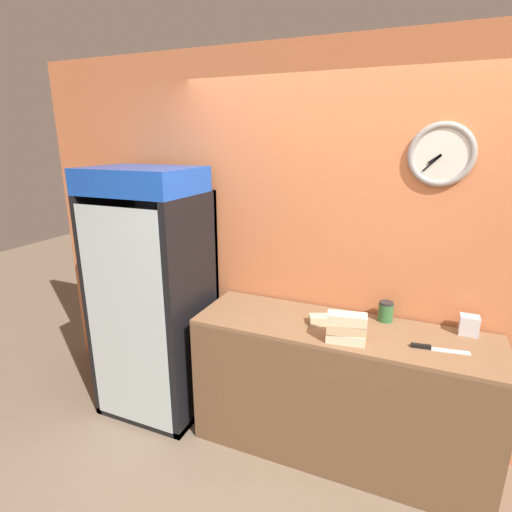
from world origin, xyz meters
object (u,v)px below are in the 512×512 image
object	(u,v)px
beverage_cooler	(156,281)
sandwich_flat_left	(328,320)
sandwich_stack_top	(347,319)
napkin_dispenser	(469,325)
sandwich_stack_middle	(346,328)
sandwich_stack_bottom	(346,337)
condiment_jar	(386,311)
chefs_knife	(432,348)

from	to	relation	value
beverage_cooler	sandwich_flat_left	world-z (taller)	beverage_cooler
sandwich_stack_top	napkin_dispenser	size ratio (longest dim) A/B	2.00
sandwich_stack_top	sandwich_flat_left	world-z (taller)	sandwich_stack_top
sandwich_stack_middle	sandwich_stack_bottom	bearing A→B (deg)	0.00
sandwich_stack_bottom	sandwich_stack_middle	xyz separation A→B (m)	(0.00, 0.00, 0.06)
condiment_jar	sandwich_flat_left	bearing A→B (deg)	-150.21
beverage_cooler	chefs_knife	xyz separation A→B (m)	(1.95, -0.08, -0.10)
sandwich_stack_top	beverage_cooler	bearing A→B (deg)	172.87
sandwich_stack_top	sandwich_stack_middle	bearing A→B (deg)	0.00
beverage_cooler	chefs_knife	distance (m)	1.96
beverage_cooler	condiment_jar	size ratio (longest dim) A/B	14.44
beverage_cooler	sandwich_stack_top	world-z (taller)	beverage_cooler
beverage_cooler	chefs_knife	bearing A→B (deg)	-2.25
sandwich_stack_bottom	sandwich_stack_middle	bearing A→B (deg)	0.00
sandwich_flat_left	napkin_dispenser	world-z (taller)	napkin_dispenser
beverage_cooler	sandwich_stack_bottom	bearing A→B (deg)	-7.13
sandwich_stack_bottom	sandwich_stack_middle	distance (m)	0.06
sandwich_stack_bottom	sandwich_stack_top	world-z (taller)	sandwich_stack_top
sandwich_stack_bottom	sandwich_stack_top	xyz separation A→B (m)	(0.00, 0.00, 0.12)
sandwich_stack_middle	napkin_dispenser	bearing A→B (deg)	30.45
beverage_cooler	condiment_jar	world-z (taller)	beverage_cooler
chefs_knife	sandwich_flat_left	bearing A→B (deg)	171.63
sandwich_stack_top	napkin_dispenser	distance (m)	0.79
sandwich_flat_left	sandwich_stack_bottom	bearing A→B (deg)	-52.38
beverage_cooler	sandwich_stack_top	bearing A→B (deg)	-7.13
sandwich_stack_bottom	sandwich_stack_middle	world-z (taller)	sandwich_stack_middle
sandwich_stack_bottom	chefs_knife	xyz separation A→B (m)	(0.47, 0.11, -0.02)
sandwich_stack_top	sandwich_flat_left	size ratio (longest dim) A/B	0.95
chefs_knife	napkin_dispenser	world-z (taller)	napkin_dispenser
sandwich_stack_bottom	sandwich_flat_left	xyz separation A→B (m)	(-0.15, 0.20, -0.00)
beverage_cooler	sandwich_stack_middle	xyz separation A→B (m)	(1.48, -0.19, -0.02)
chefs_knife	condiment_jar	distance (m)	0.41
napkin_dispenser	sandwich_flat_left	bearing A→B (deg)	-166.69
sandwich_stack_middle	chefs_knife	bearing A→B (deg)	13.00
chefs_knife	condiment_jar	world-z (taller)	condiment_jar
chefs_knife	napkin_dispenser	distance (m)	0.36
sandwich_stack_top	chefs_knife	xyz separation A→B (m)	(0.47, 0.11, -0.14)
beverage_cooler	napkin_dispenser	bearing A→B (deg)	5.59
sandwich_stack_bottom	condiment_jar	bearing A→B (deg)	64.90
beverage_cooler	sandwich_stack_bottom	world-z (taller)	beverage_cooler
chefs_knife	sandwich_stack_bottom	bearing A→B (deg)	-167.00
napkin_dispenser	condiment_jar	bearing A→B (deg)	-179.77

